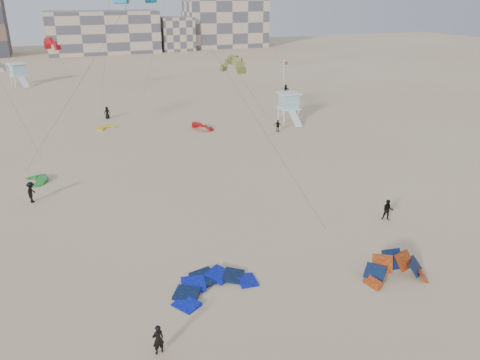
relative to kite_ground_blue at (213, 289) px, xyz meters
name	(u,v)px	position (x,y,z in m)	size (l,w,h in m)	color
ground	(205,303)	(-0.92, -1.21, 0.00)	(320.00, 320.00, 0.00)	beige
kite_ground_blue	(213,289)	(0.00, 0.00, 0.00)	(4.94, 5.14, 0.78)	#1026CA
kite_ground_orange	(395,279)	(10.89, -3.31, 0.00)	(4.16, 3.18, 2.70)	#EA4B14
kite_ground_green	(37,181)	(-9.98, 22.80, 0.00)	(2.81, 2.92, 0.77)	#1B902A
kite_ground_red_far	(202,129)	(10.24, 34.47, 0.00)	(3.20, 2.83, 1.82)	red
kite_ground_yellow	(107,128)	(-1.38, 39.66, 0.00)	(2.67, 2.81, 0.38)	#EEF208
kitesurfer_main	(158,339)	(-4.27, -4.16, 0.83)	(0.60, 0.40, 1.65)	black
kitesurfer_b	(388,210)	(15.72, 3.67, 0.85)	(0.82, 0.64, 1.70)	black
kitesurfer_c	(31,192)	(-10.23, 17.76, 0.92)	(1.19, 0.69, 1.85)	black
kitesurfer_d	(278,126)	(19.00, 29.73, 0.78)	(0.91, 0.38, 1.56)	black
kitesurfer_e	(107,113)	(-0.55, 45.05, 0.85)	(0.84, 0.54, 1.71)	black
kitesurfer_f	(286,89)	(31.14, 51.26, 0.84)	(1.56, 0.50, 1.68)	black
kite_fly_olive	(233,66)	(13.51, 31.51, 8.43)	(6.36, 7.58, 8.81)	olive
kite_fly_red	(52,45)	(-6.44, 59.38, 9.13)	(5.87, 4.76, 9.50)	red
lifeguard_tower_near	(289,107)	(22.87, 34.27, 1.97)	(3.05, 5.55, 3.97)	white
lifeguard_tower_far	(18,74)	(-13.03, 78.28, 2.10)	(3.79, 6.23, 4.23)	white
flagpole	(283,87)	(23.44, 37.20, 4.21)	(0.65, 0.10, 8.03)	white
condo_mid	(102,32)	(9.08, 128.79, 6.00)	(32.00, 16.00, 12.00)	#C9B093
condo_east	(225,22)	(49.08, 130.79, 8.00)	(26.00, 14.00, 16.00)	#C9B093
condo_fill_right	(176,34)	(31.08, 126.79, 5.00)	(10.00, 10.00, 10.00)	#C9B093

